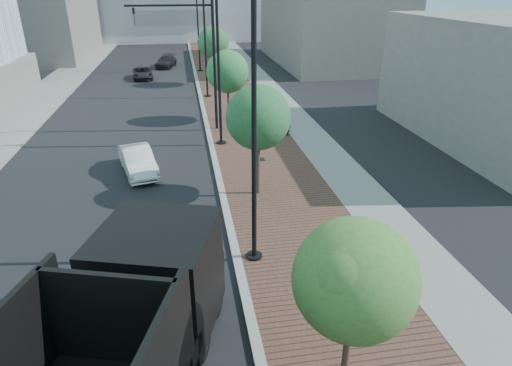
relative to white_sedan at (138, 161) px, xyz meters
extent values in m
cube|color=#4C2D23|center=(7.41, 21.49, -0.59)|extent=(7.00, 140.00, 0.12)
cube|color=slate|center=(10.11, 21.49, -0.59)|extent=(2.40, 140.00, 0.13)
cube|color=gray|center=(3.91, 21.49, -0.58)|extent=(0.30, 140.00, 0.14)
cube|color=slate|center=(-9.09, 21.49, -0.59)|extent=(4.00, 140.00, 0.12)
cube|color=black|center=(1.52, -11.62, 1.22)|extent=(3.49, 3.56, 2.87)
cube|color=black|center=(1.96, -10.19, 0.28)|extent=(2.69, 1.31, 1.43)
cube|color=black|center=(1.07, -13.05, 0.50)|extent=(2.89, 1.66, 0.55)
cube|color=black|center=(0.78, -13.97, 2.05)|extent=(2.67, 0.95, 2.21)
cylinder|color=black|center=(0.23, -11.85, -0.05)|extent=(0.68, 1.26, 1.21)
cylinder|color=silver|center=(0.23, -11.85, -0.05)|extent=(0.55, 0.74, 0.66)
cylinder|color=black|center=(2.44, -12.54, -0.05)|extent=(0.68, 1.26, 1.21)
cylinder|color=silver|center=(2.44, -12.54, -0.05)|extent=(0.55, 0.74, 0.66)
cylinder|color=black|center=(0.71, -10.32, -0.05)|extent=(0.68, 1.26, 1.21)
cylinder|color=silver|center=(0.71, -10.32, -0.05)|extent=(0.55, 0.74, 0.66)
cylinder|color=black|center=(2.92, -11.01, -0.05)|extent=(0.68, 1.26, 1.21)
cylinder|color=silver|center=(2.92, -11.01, -0.05)|extent=(0.55, 0.74, 0.66)
imported|color=silver|center=(0.00, 0.00, 0.00)|extent=(2.34, 4.19, 1.31)
imported|color=black|center=(-1.38, 24.63, -0.09)|extent=(2.26, 4.22, 1.13)
imported|color=black|center=(0.83, 31.03, -0.03)|extent=(2.66, 4.61, 1.26)
imported|color=black|center=(8.57, 4.36, 0.37)|extent=(0.87, 0.71, 2.05)
cylinder|color=black|center=(4.51, -8.51, -0.55)|extent=(0.56, 0.56, 0.20)
cylinder|color=black|center=(4.51, -8.51, 3.97)|extent=(0.16, 0.16, 9.00)
cylinder|color=black|center=(4.51, 3.49, -0.55)|extent=(0.56, 0.56, 0.20)
cylinder|color=black|center=(4.51, 3.49, 3.97)|extent=(0.16, 0.16, 9.00)
cylinder|color=black|center=(4.51, 15.49, -0.55)|extent=(0.56, 0.56, 0.20)
cylinder|color=black|center=(4.51, 15.49, 3.97)|extent=(0.16, 0.16, 9.00)
cylinder|color=black|center=(4.51, 27.49, -0.55)|extent=(0.56, 0.56, 0.20)
cylinder|color=black|center=(4.51, 27.49, 3.97)|extent=(0.16, 0.16, 9.00)
cylinder|color=black|center=(4.51, 6.49, 3.35)|extent=(0.18, 0.18, 8.00)
cylinder|color=black|center=(2.01, 6.49, 6.95)|extent=(5.00, 0.12, 0.12)
imported|color=black|center=(0.01, 6.49, 6.35)|extent=(0.16, 0.20, 1.00)
cylinder|color=#382619|center=(5.51, -14.51, 0.98)|extent=(0.16, 0.16, 3.27)
sphere|color=#376623|center=(5.51, -14.51, 2.84)|extent=(2.48, 2.48, 2.48)
sphere|color=#376623|center=(5.91, -14.21, 2.61)|extent=(1.74, 1.74, 1.74)
sphere|color=#376623|center=(5.21, -14.81, 3.17)|extent=(1.49, 1.49, 1.49)
cylinder|color=#382619|center=(5.51, -3.51, 1.04)|extent=(0.16, 0.16, 3.38)
sphere|color=#1D5526|center=(5.51, -3.51, 2.97)|extent=(2.76, 2.76, 2.76)
sphere|color=#1D5526|center=(5.91, -3.21, 2.73)|extent=(1.93, 1.93, 1.93)
sphere|color=#1D5526|center=(5.21, -3.81, 3.31)|extent=(1.66, 1.66, 1.66)
cylinder|color=#382619|center=(5.51, 8.49, 0.92)|extent=(0.16, 0.16, 3.15)
sphere|color=#22652E|center=(5.51, 8.49, 2.72)|extent=(2.84, 2.84, 2.84)
sphere|color=#22652E|center=(5.91, 8.79, 2.50)|extent=(1.99, 1.99, 1.99)
sphere|color=#22652E|center=(5.21, 8.19, 3.04)|extent=(1.70, 1.70, 1.70)
cylinder|color=#382619|center=(5.51, 20.49, 1.15)|extent=(0.16, 0.16, 3.60)
sphere|color=#1C5326|center=(5.51, 20.49, 3.20)|extent=(2.86, 2.86, 2.86)
sphere|color=#1C5326|center=(5.91, 20.79, 2.95)|extent=(2.00, 2.00, 2.00)
sphere|color=#1C5326|center=(5.21, 20.19, 3.56)|extent=(1.72, 1.72, 1.72)
cube|color=#A5A8AF|center=(1.91, 66.49, 3.35)|extent=(50.00, 28.00, 8.00)
cube|color=#66635C|center=(-16.09, 41.49, 4.35)|extent=(14.00, 20.00, 10.00)
cube|color=#5F5C55|center=(19.91, 31.49, 3.35)|extent=(12.00, 22.00, 8.00)
cube|color=black|center=(6.31, -10.51, -0.52)|extent=(0.50, 0.50, 0.02)
cube|color=black|center=(6.31, 0.49, -0.52)|extent=(0.50, 0.50, 0.02)
camera|label=1|loc=(2.45, -21.05, 8.10)|focal=30.66mm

